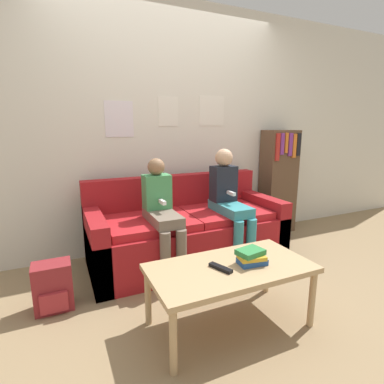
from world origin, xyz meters
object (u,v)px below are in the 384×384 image
at_px(couch, 186,232).
at_px(bookshelf, 278,181).
at_px(person_left, 162,212).
at_px(tv_remote, 221,268).
at_px(backpack, 53,287).
at_px(coffee_table, 230,272).
at_px(person_right, 230,200).

relative_size(couch, bookshelf, 1.47).
height_order(couch, person_left, person_left).
distance_m(couch, tv_remote, 1.12).
xyz_separation_m(person_left, backpack, (-0.91, -0.17, -0.41)).
xyz_separation_m(coffee_table, backpack, (-1.08, 0.69, -0.21)).
height_order(person_right, tv_remote, person_right).
bearing_deg(person_left, tv_remote, -84.53).
distance_m(person_left, tv_remote, 0.90).
relative_size(couch, tv_remote, 10.91).
xyz_separation_m(coffee_table, tv_remote, (-0.09, -0.02, 0.06)).
relative_size(tv_remote, backpack, 0.48).
distance_m(person_left, bookshelf, 1.80).
relative_size(coffee_table, person_right, 0.96).
bearing_deg(backpack, tv_remote, -35.55).
xyz_separation_m(person_right, tv_remote, (-0.61, -0.89, -0.19)).
xyz_separation_m(coffee_table, person_right, (0.53, 0.88, 0.24)).
height_order(couch, person_right, person_right).
xyz_separation_m(coffee_table, person_left, (-0.17, 0.86, 0.20)).
relative_size(person_right, bookshelf, 0.87).
relative_size(coffee_table, tv_remote, 6.19).
height_order(bookshelf, backpack, bookshelf).
bearing_deg(coffee_table, tv_remote, -168.41).
height_order(person_left, bookshelf, bookshelf).
bearing_deg(bookshelf, person_right, -153.43).
height_order(tv_remote, backpack, tv_remote).
distance_m(coffee_table, backpack, 1.30).
height_order(coffee_table, tv_remote, tv_remote).
bearing_deg(tv_remote, coffee_table, -9.25).
distance_m(bookshelf, backpack, 2.77).
xyz_separation_m(person_right, bookshelf, (1.03, 0.51, 0.02)).
distance_m(couch, person_right, 0.54).
bearing_deg(bookshelf, person_left, -163.02).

